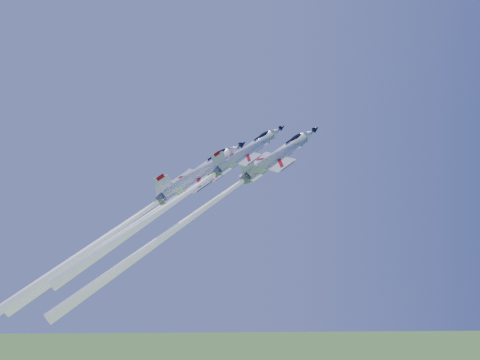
{
  "coord_description": "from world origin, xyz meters",
  "views": [
    {
      "loc": [
        -3.33,
        -94.23,
        67.74
      ],
      "look_at": [
        0.0,
        0.0,
        77.96
      ],
      "focal_mm": 40.0,
      "sensor_mm": 36.0,
      "label": 1
    }
  ],
  "objects_px": {
    "jet_left": "(142,219)",
    "jet_right": "(183,196)",
    "jet_lead": "(202,210)",
    "jet_slot": "(79,256)"
  },
  "relations": [
    {
      "from": "jet_left",
      "to": "jet_right",
      "type": "xyz_separation_m",
      "value": [
        8.07,
        -10.93,
        3.48
      ]
    },
    {
      "from": "jet_lead",
      "to": "jet_right",
      "type": "relative_size",
      "value": 1.24
    },
    {
      "from": "jet_left",
      "to": "jet_slot",
      "type": "relative_size",
      "value": 0.73
    },
    {
      "from": "jet_lead",
      "to": "jet_slot",
      "type": "distance_m",
      "value": 21.44
    },
    {
      "from": "jet_lead",
      "to": "jet_left",
      "type": "bearing_deg",
      "value": -142.55
    },
    {
      "from": "jet_lead",
      "to": "jet_left",
      "type": "height_order",
      "value": "jet_lead"
    },
    {
      "from": "jet_lead",
      "to": "jet_right",
      "type": "bearing_deg",
      "value": -54.17
    },
    {
      "from": "jet_lead",
      "to": "jet_slot",
      "type": "bearing_deg",
      "value": -100.39
    },
    {
      "from": "jet_left",
      "to": "jet_slot",
      "type": "height_order",
      "value": "jet_left"
    },
    {
      "from": "jet_slot",
      "to": "jet_right",
      "type": "bearing_deg",
      "value": 64.12
    }
  ]
}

